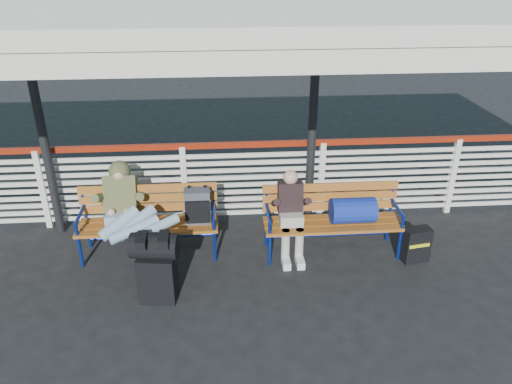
{
  "coord_description": "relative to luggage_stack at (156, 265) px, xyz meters",
  "views": [
    {
      "loc": [
        0.52,
        -4.69,
        3.67
      ],
      "look_at": [
        0.97,
        1.0,
        0.89
      ],
      "focal_mm": 35.0,
      "sensor_mm": 36.0,
      "label": 1
    }
  ],
  "objects": [
    {
      "name": "ground",
      "position": [
        0.23,
        -0.07,
        -0.47
      ],
      "size": [
        60.0,
        60.0,
        0.0
      ],
      "primitive_type": "plane",
      "color": "black",
      "rests_on": "ground"
    },
    {
      "name": "fence",
      "position": [
        0.23,
        1.83,
        0.19
      ],
      "size": [
        12.08,
        0.08,
        1.24
      ],
      "color": "silver",
      "rests_on": "ground"
    },
    {
      "name": "canopy",
      "position": [
        0.23,
        0.8,
        2.57
      ],
      "size": [
        12.6,
        3.6,
        3.16
      ],
      "color": "silver",
      "rests_on": "ground"
    },
    {
      "name": "luggage_stack",
      "position": [
        0.0,
        0.0,
        0.0
      ],
      "size": [
        0.56,
        0.36,
        0.87
      ],
      "rotation": [
        0.0,
        0.0,
        -0.14
      ],
      "color": "black",
      "rests_on": "ground"
    },
    {
      "name": "bench_left",
      "position": [
        0.0,
        1.03,
        0.12
      ],
      "size": [
        1.8,
        0.56,
        0.93
      ],
      "color": "#A95A20",
      "rests_on": "ground"
    },
    {
      "name": "bench_right",
      "position": [
        2.32,
        0.86,
        0.12
      ],
      "size": [
        1.8,
        0.56,
        0.92
      ],
      "color": "#A95A20",
      "rests_on": "ground"
    },
    {
      "name": "traveler_man",
      "position": [
        -0.35,
        0.69,
        0.25
      ],
      "size": [
        0.94,
        1.64,
        0.77
      ],
      "color": "#8AA3BA",
      "rests_on": "ground"
    },
    {
      "name": "companion_person",
      "position": [
        1.65,
        0.85,
        0.12
      ],
      "size": [
        0.32,
        0.66,
        1.15
      ],
      "color": "#A8A498",
      "rests_on": "ground"
    },
    {
      "name": "suitcase_side",
      "position": [
        3.25,
        0.56,
        -0.24
      ],
      "size": [
        0.37,
        0.26,
        0.47
      ],
      "rotation": [
        0.0,
        0.0,
        0.17
      ],
      "color": "black",
      "rests_on": "ground"
    }
  ]
}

